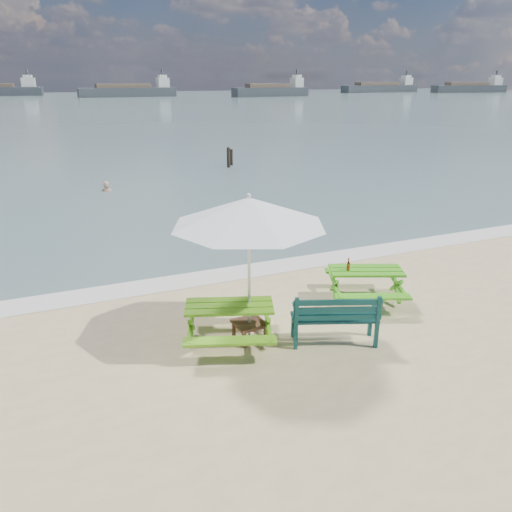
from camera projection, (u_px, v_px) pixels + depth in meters
name	position (u px, v px, depth m)	size (l,w,h in m)	color
sea	(64.00, 106.00, 82.16)	(300.00, 300.00, 0.00)	slate
foam_strip	(250.00, 270.00, 12.58)	(22.00, 0.90, 0.01)	silver
picnic_table_left	(230.00, 324.00, 9.09)	(2.08, 2.18, 0.75)	#5BA318
picnic_table_right	(365.00, 286.00, 10.78)	(2.08, 2.17, 0.73)	#3F9D17
park_bench	(334.00, 327.00, 9.12)	(1.64, 1.04, 0.96)	#0E3A37
side_table	(249.00, 330.00, 9.25)	(0.59, 0.59, 0.35)	brown
patio_umbrella	(249.00, 212.00, 8.48)	(2.94, 2.94, 2.70)	silver
beer_bottle	(348.00, 266.00, 10.57)	(0.07, 0.07, 0.27)	brown
swimmer	(108.00, 199.00, 21.47)	(0.66, 0.55, 1.56)	tan
mooring_pilings	(230.00, 159.00, 27.00)	(0.57, 0.77, 1.27)	black
cargo_ships	(264.00, 90.00, 134.74)	(157.50, 37.39, 4.40)	#34393E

